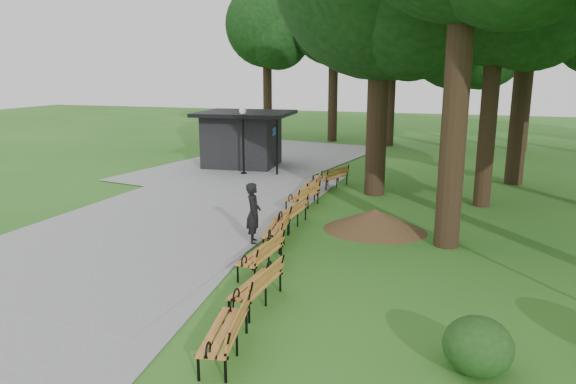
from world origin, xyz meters
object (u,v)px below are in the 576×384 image
(bench_5, at_px, (303,196))
(lamp_post, at_px, (243,127))
(bench_2, at_px, (260,255))
(bench_7, at_px, (332,177))
(bench_3, at_px, (276,229))
(kiosk, at_px, (242,139))
(bench_1, at_px, (256,285))
(person, at_px, (254,213))
(bench_6, at_px, (312,185))
(dirt_mound, at_px, (375,220))
(bench_0, at_px, (224,332))
(bench_4, at_px, (291,213))

(bench_5, bearing_deg, lamp_post, -128.88)
(bench_2, height_order, bench_7, same)
(bench_3, bearing_deg, kiosk, -162.75)
(bench_1, bearing_deg, kiosk, -153.24)
(person, relative_size, bench_6, 0.93)
(dirt_mound, relative_size, bench_7, 1.41)
(bench_0, relative_size, bench_4, 1.00)
(dirt_mound, bearing_deg, bench_7, 115.45)
(lamp_post, distance_m, bench_7, 5.15)
(person, bearing_deg, bench_4, -35.58)
(bench_5, height_order, bench_7, same)
(kiosk, distance_m, bench_4, 11.01)
(lamp_post, height_order, bench_7, lamp_post)
(bench_4, bearing_deg, bench_0, 10.92)
(bench_7, bearing_deg, bench_5, 16.06)
(bench_2, bearing_deg, bench_4, -170.13)
(kiosk, bearing_deg, bench_4, -63.75)
(bench_2, relative_size, bench_5, 1.00)
(bench_4, bearing_deg, bench_3, 6.28)
(bench_5, bearing_deg, kiosk, -132.90)
(bench_1, distance_m, bench_6, 10.02)
(bench_6, height_order, bench_7, same)
(lamp_post, bearing_deg, bench_2, -65.32)
(bench_0, height_order, bench_4, same)
(person, bearing_deg, dirt_mound, -74.97)
(person, distance_m, bench_4, 2.08)
(bench_3, distance_m, bench_6, 6.03)
(bench_0, bearing_deg, kiosk, -168.94)
(kiosk, height_order, bench_6, kiosk)
(bench_7, bearing_deg, bench_2, 22.32)
(bench_7, bearing_deg, lamp_post, -87.46)
(bench_5, height_order, bench_6, same)
(kiosk, xyz_separation_m, dirt_mound, (8.25, -9.07, -1.07))
(lamp_post, xyz_separation_m, bench_1, (5.80, -13.14, -1.83))
(dirt_mound, xyz_separation_m, bench_1, (-1.52, -6.10, 0.10))
(lamp_post, bearing_deg, kiosk, 114.49)
(kiosk, height_order, bench_4, kiosk)
(bench_4, height_order, bench_7, same)
(bench_1, relative_size, bench_4, 1.00)
(kiosk, xyz_separation_m, bench_3, (5.80, -11.26, -0.97))
(person, distance_m, dirt_mound, 3.89)
(bench_4, distance_m, bench_6, 4.17)
(bench_2, relative_size, bench_6, 1.00)
(dirt_mound, distance_m, bench_7, 6.29)
(bench_1, relative_size, bench_2, 1.00)
(bench_0, bearing_deg, bench_6, 177.62)
(person, bearing_deg, bench_2, -175.80)
(kiosk, height_order, bench_0, kiosk)
(bench_0, height_order, bench_5, same)
(bench_6, bearing_deg, bench_3, -1.71)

